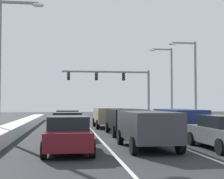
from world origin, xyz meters
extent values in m
plane|color=#28282B|center=(0.00, 13.43, 0.00)|extent=(120.00, 120.00, 0.00)
cube|color=silver|center=(1.70, 16.79, 0.00)|extent=(0.14, 36.94, 0.01)
cube|color=silver|center=(-1.70, 16.79, 0.00)|extent=(0.14, 36.94, 0.01)
cube|color=white|center=(7.00, 16.79, 0.32)|extent=(1.42, 36.94, 0.63)
cube|color=white|center=(-7.00, 16.79, 0.34)|extent=(1.22, 36.94, 0.68)
cube|color=slate|center=(3.32, 7.14, 0.63)|extent=(1.82, 4.50, 0.70)
cylinder|color=black|center=(2.43, 8.69, 0.33)|extent=(0.22, 0.66, 0.66)
cylinder|color=black|center=(2.43, 5.59, 0.33)|extent=(0.22, 0.66, 0.66)
cube|color=navy|center=(3.32, 12.90, 1.04)|extent=(1.95, 4.90, 1.25)
cube|color=black|center=(3.32, 10.49, 1.32)|extent=(1.56, 0.06, 0.55)
cube|color=red|center=(2.54, 10.50, 0.94)|extent=(0.20, 0.08, 0.28)
cube|color=red|center=(4.10, 10.50, 0.94)|extent=(0.20, 0.08, 0.28)
cylinder|color=black|center=(2.36, 14.60, 0.37)|extent=(0.25, 0.74, 0.74)
cylinder|color=black|center=(4.27, 14.60, 0.37)|extent=(0.25, 0.74, 0.74)
cylinder|color=black|center=(2.36, 11.20, 0.37)|extent=(0.25, 0.74, 0.74)
cylinder|color=black|center=(4.27, 11.20, 0.37)|extent=(0.25, 0.74, 0.74)
cube|color=silver|center=(3.39, 19.07, 0.63)|extent=(1.82, 4.50, 0.70)
cube|color=black|center=(3.39, 18.92, 1.23)|extent=(1.64, 2.20, 0.55)
cube|color=red|center=(2.70, 16.87, 0.75)|extent=(0.24, 0.08, 0.14)
cube|color=red|center=(4.09, 16.87, 0.75)|extent=(0.24, 0.08, 0.14)
cylinder|color=black|center=(2.50, 20.62, 0.33)|extent=(0.22, 0.66, 0.66)
cylinder|color=black|center=(4.28, 20.62, 0.33)|extent=(0.22, 0.66, 0.66)
cylinder|color=black|center=(2.50, 17.52, 0.33)|extent=(0.22, 0.66, 0.66)
cylinder|color=black|center=(4.28, 17.52, 0.33)|extent=(0.22, 0.66, 0.66)
cube|color=#38383D|center=(0.02, 7.83, 1.04)|extent=(1.95, 4.90, 1.25)
cube|color=black|center=(0.02, 5.42, 1.32)|extent=(1.56, 0.06, 0.55)
cube|color=red|center=(-0.76, 5.43, 0.94)|extent=(0.20, 0.08, 0.28)
cube|color=red|center=(0.80, 5.43, 0.94)|extent=(0.20, 0.08, 0.28)
cylinder|color=black|center=(-0.94, 9.53, 0.37)|extent=(0.25, 0.74, 0.74)
cylinder|color=black|center=(0.97, 9.53, 0.37)|extent=(0.25, 0.74, 0.74)
cylinder|color=black|center=(-0.94, 6.13, 0.37)|extent=(0.25, 0.74, 0.74)
cylinder|color=black|center=(0.97, 6.13, 0.37)|extent=(0.25, 0.74, 0.74)
cube|color=black|center=(0.20, 14.48, 1.04)|extent=(1.95, 4.90, 1.25)
cube|color=black|center=(0.20, 12.07, 1.32)|extent=(1.56, 0.06, 0.55)
cube|color=red|center=(-0.58, 12.08, 0.94)|extent=(0.20, 0.08, 0.28)
cube|color=red|center=(0.98, 12.08, 0.94)|extent=(0.20, 0.08, 0.28)
cylinder|color=black|center=(-0.75, 16.18, 0.37)|extent=(0.25, 0.74, 0.74)
cylinder|color=black|center=(1.16, 16.18, 0.37)|extent=(0.25, 0.74, 0.74)
cylinder|color=black|center=(-0.75, 12.78, 0.37)|extent=(0.25, 0.74, 0.74)
cylinder|color=black|center=(1.16, 12.78, 0.37)|extent=(0.25, 0.74, 0.74)
cube|color=#937F60|center=(-0.20, 20.93, 1.04)|extent=(1.95, 4.90, 1.25)
cube|color=black|center=(-0.20, 18.52, 1.32)|extent=(1.56, 0.06, 0.55)
cube|color=red|center=(-0.98, 18.53, 0.94)|extent=(0.20, 0.08, 0.28)
cube|color=red|center=(0.58, 18.53, 0.94)|extent=(0.20, 0.08, 0.28)
cylinder|color=black|center=(-1.16, 22.63, 0.37)|extent=(0.25, 0.74, 0.74)
cylinder|color=black|center=(0.75, 22.63, 0.37)|extent=(0.25, 0.74, 0.74)
cylinder|color=black|center=(-1.16, 19.23, 0.37)|extent=(0.25, 0.74, 0.74)
cylinder|color=black|center=(0.75, 19.23, 0.37)|extent=(0.25, 0.74, 0.74)
cube|color=maroon|center=(-3.52, 7.19, 0.63)|extent=(1.82, 4.50, 0.70)
cube|color=black|center=(-3.52, 7.04, 1.23)|extent=(1.64, 2.20, 0.55)
cube|color=red|center=(-4.21, 4.99, 0.75)|extent=(0.24, 0.08, 0.14)
cube|color=red|center=(-2.83, 4.99, 0.75)|extent=(0.24, 0.08, 0.14)
cylinder|color=black|center=(-4.41, 8.74, 0.33)|extent=(0.22, 0.66, 0.66)
cylinder|color=black|center=(-2.63, 8.74, 0.33)|extent=(0.22, 0.66, 0.66)
cylinder|color=black|center=(-4.41, 5.64, 0.33)|extent=(0.22, 0.66, 0.66)
cylinder|color=black|center=(-2.63, 5.64, 0.33)|extent=(0.22, 0.66, 0.66)
cube|color=#1E5633|center=(-3.55, 13.21, 0.63)|extent=(1.82, 4.50, 0.70)
cube|color=black|center=(-3.55, 13.06, 1.23)|extent=(1.64, 2.20, 0.55)
cube|color=red|center=(-4.24, 11.01, 0.75)|extent=(0.24, 0.08, 0.14)
cube|color=red|center=(-2.86, 11.01, 0.75)|extent=(0.24, 0.08, 0.14)
cylinder|color=black|center=(-4.44, 14.76, 0.33)|extent=(0.22, 0.66, 0.66)
cylinder|color=black|center=(-2.66, 14.76, 0.33)|extent=(0.22, 0.66, 0.66)
cylinder|color=black|center=(-4.44, 11.66, 0.33)|extent=(0.22, 0.66, 0.66)
cylinder|color=black|center=(-2.66, 11.66, 0.33)|extent=(0.22, 0.66, 0.66)
cube|color=#B7BABF|center=(-3.53, 18.91, 0.63)|extent=(1.82, 4.50, 0.70)
cube|color=black|center=(-3.53, 18.76, 1.23)|extent=(1.64, 2.20, 0.55)
cube|color=red|center=(-4.22, 16.71, 0.75)|extent=(0.24, 0.08, 0.14)
cube|color=red|center=(-2.84, 16.71, 0.75)|extent=(0.24, 0.08, 0.14)
cylinder|color=black|center=(-4.42, 20.46, 0.33)|extent=(0.22, 0.66, 0.66)
cylinder|color=black|center=(-2.64, 20.46, 0.33)|extent=(0.22, 0.66, 0.66)
cylinder|color=black|center=(-4.42, 17.36, 0.33)|extent=(0.22, 0.66, 0.66)
cylinder|color=black|center=(-2.64, 17.36, 0.33)|extent=(0.22, 0.66, 0.66)
cylinder|color=slate|center=(6.60, 33.58, 3.10)|extent=(0.28, 0.28, 6.20)
cube|color=slate|center=(1.20, 33.58, 5.95)|extent=(10.80, 0.20, 0.20)
cube|color=black|center=(3.40, 33.58, 5.38)|extent=(0.34, 0.34, 0.95)
sphere|color=red|center=(3.40, 33.39, 5.66)|extent=(0.22, 0.22, 0.22)
sphere|color=#593F0C|center=(3.40, 33.39, 5.38)|extent=(0.22, 0.22, 0.22)
sphere|color=#0C3819|center=(3.40, 33.39, 5.09)|extent=(0.22, 0.22, 0.22)
cube|color=black|center=(0.00, 33.58, 5.38)|extent=(0.34, 0.34, 0.95)
sphere|color=red|center=(0.00, 33.39, 5.66)|extent=(0.22, 0.22, 0.22)
sphere|color=#593F0C|center=(0.00, 33.39, 5.38)|extent=(0.22, 0.22, 0.22)
sphere|color=#0C3819|center=(0.00, 33.39, 5.09)|extent=(0.22, 0.22, 0.22)
cube|color=black|center=(-3.40, 33.58, 5.38)|extent=(0.34, 0.34, 0.95)
sphere|color=red|center=(-3.40, 33.39, 5.66)|extent=(0.22, 0.22, 0.22)
sphere|color=#593F0C|center=(-3.40, 33.39, 5.38)|extent=(0.22, 0.22, 0.22)
sphere|color=#0C3819|center=(-3.40, 33.39, 5.09)|extent=(0.22, 0.22, 0.22)
cylinder|color=gray|center=(8.01, 21.83, 3.84)|extent=(0.22, 0.22, 7.68)
cube|color=gray|center=(6.91, 21.83, 7.53)|extent=(2.20, 0.14, 0.14)
ellipsoid|color=#EAE5C6|center=(5.81, 21.83, 7.43)|extent=(0.70, 0.36, 0.24)
cylinder|color=gray|center=(7.96, 28.54, 4.10)|extent=(0.22, 0.22, 8.21)
cube|color=gray|center=(6.86, 28.54, 8.06)|extent=(2.20, 0.14, 0.14)
ellipsoid|color=#EAE5C6|center=(5.76, 28.54, 7.96)|extent=(0.70, 0.36, 0.24)
cube|color=gray|center=(-6.41, 13.05, 8.00)|extent=(2.20, 0.14, 0.14)
ellipsoid|color=#EAE5C6|center=(-5.31, 13.05, 7.90)|extent=(0.70, 0.36, 0.24)
camera|label=1|loc=(-3.57, -6.72, 2.03)|focal=52.79mm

